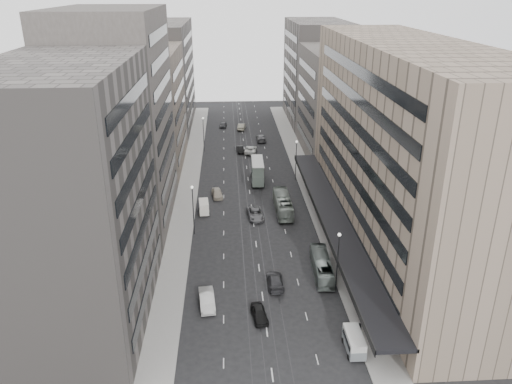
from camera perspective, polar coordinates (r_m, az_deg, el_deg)
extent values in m
plane|color=black|center=(70.54, 0.40, -9.08)|extent=(220.00, 220.00, 0.00)
cube|color=gray|center=(105.39, 5.58, 1.98)|extent=(4.00, 125.00, 0.15)
cube|color=gray|center=(104.47, -7.55, 1.70)|extent=(4.00, 125.00, 0.15)
cube|color=gray|center=(75.80, 16.52, 4.76)|extent=(15.00, 60.00, 30.00)
cube|color=black|center=(77.19, 8.95, -3.03)|extent=(4.40, 60.00, 0.50)
cube|color=#47423D|center=(117.45, 9.39, 10.02)|extent=(15.00, 28.00, 24.00)
cube|color=#66605C|center=(145.98, 6.91, 13.40)|extent=(15.00, 32.00, 28.00)
cube|color=#66605C|center=(59.01, -20.33, -0.83)|extent=(15.00, 28.00, 30.00)
cube|color=#47423D|center=(83.23, -15.55, 7.86)|extent=(15.00, 26.00, 34.00)
cube|color=#77685C|center=(110.07, -12.60, 9.21)|extent=(15.00, 28.00, 25.00)
cube|color=#66605C|center=(141.84, -10.69, 12.91)|extent=(15.00, 38.00, 28.00)
cylinder|color=#262628|center=(65.53, 9.28, -8.02)|extent=(0.16, 0.16, 8.00)
sphere|color=silver|center=(63.56, 9.51, -4.83)|extent=(0.44, 0.44, 0.44)
cylinder|color=#262628|center=(101.40, 4.59, 3.53)|extent=(0.16, 0.16, 8.00)
sphere|color=silver|center=(100.14, 4.66, 5.75)|extent=(0.44, 0.44, 0.44)
cylinder|color=#262628|center=(79.32, -7.18, -2.20)|extent=(0.16, 0.16, 8.00)
sphere|color=silver|center=(77.70, -7.33, 0.55)|extent=(0.44, 0.44, 0.44)
cylinder|color=#262628|center=(119.67, -6.01, 6.48)|extent=(0.16, 0.16, 8.00)
sphere|color=silver|center=(118.60, -6.09, 8.38)|extent=(0.44, 0.44, 0.44)
imported|color=slate|center=(69.81, 7.53, -8.39)|extent=(2.68, 9.62, 2.65)
imported|color=#95A196|center=(87.53, 3.10, -1.37)|extent=(2.59, 10.84, 3.01)
cube|color=gray|center=(100.76, 0.17, 1.97)|extent=(2.47, 8.28, 2.10)
cube|color=gray|center=(100.08, 0.17, 3.03)|extent=(2.42, 7.95, 1.83)
cube|color=silver|center=(99.76, 0.17, 3.55)|extent=(2.47, 8.28, 0.11)
cylinder|color=black|center=(98.34, -0.43, 0.78)|extent=(0.28, 0.92, 0.91)
cylinder|color=black|center=(98.43, 0.90, 0.80)|extent=(0.28, 0.92, 0.91)
cylinder|color=black|center=(103.86, -0.53, 2.00)|extent=(0.28, 0.92, 0.91)
cylinder|color=black|center=(103.95, 0.73, 2.02)|extent=(0.28, 0.92, 0.91)
cube|color=slate|center=(57.76, 11.12, -16.73)|extent=(1.74, 4.15, 1.08)
cube|color=silver|center=(57.16, 11.20, -15.98)|extent=(1.71, 4.07, 0.85)
cylinder|color=black|center=(56.90, 10.53, -18.09)|extent=(0.17, 0.62, 0.62)
cylinder|color=black|center=(57.31, 12.30, -17.92)|extent=(0.17, 0.62, 0.62)
cylinder|color=black|center=(58.94, 9.90, -16.38)|extent=(0.17, 0.62, 0.62)
cylinder|color=black|center=(59.32, 11.61, -16.23)|extent=(0.17, 0.62, 0.62)
cube|color=silver|center=(87.54, -5.96, -1.94)|extent=(1.92, 3.73, 1.11)
cube|color=silver|center=(87.14, -5.99, -1.35)|extent=(1.88, 3.65, 0.87)
cylinder|color=black|center=(86.68, -6.45, -2.63)|extent=(0.21, 0.59, 0.58)
cylinder|color=black|center=(86.72, -5.37, -2.57)|extent=(0.21, 0.59, 0.58)
cylinder|color=black|center=(88.84, -6.51, -1.98)|extent=(0.21, 0.59, 0.58)
cylinder|color=black|center=(88.88, -5.46, -1.92)|extent=(0.21, 0.59, 0.58)
imported|color=black|center=(61.33, 0.39, -13.74)|extent=(2.22, 4.38, 1.43)
imported|color=#B7B6B2|center=(63.70, -5.63, -12.16)|extent=(2.36, 5.35, 1.71)
imported|color=#59595C|center=(85.43, -0.06, -2.52)|extent=(2.98, 5.65, 1.52)
imported|color=#2B2B2D|center=(67.17, 2.20, -10.12)|extent=(2.11, 5.18, 1.50)
imported|color=#ABA08E|center=(94.02, -4.47, -0.13)|extent=(2.45, 4.82, 1.57)
imported|color=black|center=(119.24, -1.83, 4.88)|extent=(1.94, 4.44, 1.42)
imported|color=silver|center=(118.80, -0.60, 4.87)|extent=(3.45, 6.11, 1.61)
imported|color=#5C5C5E|center=(127.99, 0.57, 6.19)|extent=(2.31, 5.65, 1.64)
imported|color=#2A2A2D|center=(141.05, -3.75, 7.66)|extent=(2.22, 4.33, 1.41)
imported|color=#A19C85|center=(138.52, -1.66, 7.48)|extent=(2.50, 5.37, 1.70)
imported|color=black|center=(59.21, 11.67, -15.26)|extent=(0.84, 0.65, 2.04)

